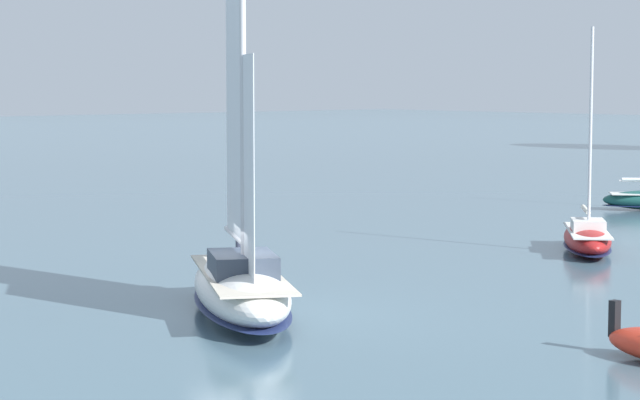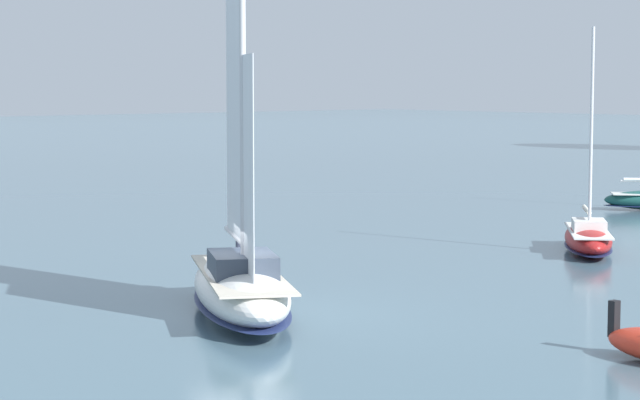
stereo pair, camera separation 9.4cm
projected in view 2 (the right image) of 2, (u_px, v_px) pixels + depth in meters
The scene contains 3 objects.
ground_plane at pixel (241, 316), 35.43m from camera, with size 400.00×400.00×0.00m, color slate.
sailboat_main at pixel (241, 281), 35.33m from camera, with size 9.05×6.71×12.38m.
sailboat_moored_outer_mooring at pixel (588, 237), 48.54m from camera, with size 5.52×5.93×8.73m.
Camera 2 is at (27.76, -21.38, 6.59)m, focal length 70.00 mm.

